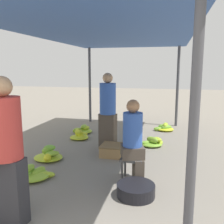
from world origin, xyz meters
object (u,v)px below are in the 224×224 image
object	(u,v)px
banana_pile_left_1	(32,174)
banana_pile_right_0	(153,143)
basin_black	(136,190)
banana_pile_left_0	(49,156)
banana_pile_left_2	(80,136)
banana_pile_right_1	(164,128)
shopper_walking_mid	(108,110)
crate_near	(113,150)
vendor_seated	(134,140)
banana_pile_left_3	(82,130)
stool	(132,161)
vendor_foreground	(6,150)

from	to	relation	value
banana_pile_left_1	banana_pile_right_0	bearing A→B (deg)	50.53
basin_black	banana_pile_left_0	bearing A→B (deg)	151.78
banana_pile_left_2	banana_pile_right_1	size ratio (longest dim) A/B	0.95
shopper_walking_mid	banana_pile_left_0	bearing A→B (deg)	-132.68
banana_pile_left_1	banana_pile_right_0	distance (m)	2.79
shopper_walking_mid	banana_pile_right_1	bearing A→B (deg)	57.54
crate_near	banana_pile_left_2	bearing A→B (deg)	137.66
shopper_walking_mid	vendor_seated	bearing A→B (deg)	-62.31
banana_pile_left_0	banana_pile_left_2	bearing A→B (deg)	87.03
vendor_seated	banana_pile_left_3	distance (m)	3.22
vendor_seated	banana_pile_right_0	world-z (taller)	vendor_seated
stool	crate_near	bearing A→B (deg)	117.84
banana_pile_right_0	banana_pile_right_1	world-z (taller)	banana_pile_right_0
basin_black	banana_pile_left_0	size ratio (longest dim) A/B	0.95
banana_pile_left_3	crate_near	bearing A→B (deg)	-51.66
banana_pile_left_1	crate_near	xyz separation A→B (m)	(1.03, 1.34, 0.05)
banana_pile_left_3	banana_pile_right_1	world-z (taller)	banana_pile_right_1
stool	basin_black	size ratio (longest dim) A/B	0.74
vendor_foreground	banana_pile_left_2	size ratio (longest dim) A/B	3.10
banana_pile_right_0	banana_pile_left_0	bearing A→B (deg)	-144.51
banana_pile_left_0	shopper_walking_mid	size ratio (longest dim) A/B	0.34
banana_pile_left_2	crate_near	world-z (taller)	banana_pile_left_2
vendor_foreground	shopper_walking_mid	distance (m)	2.95
stool	vendor_seated	size ratio (longest dim) A/B	0.30
banana_pile_right_1	banana_pile_left_3	bearing A→B (deg)	-160.46
banana_pile_left_2	banana_pile_right_1	xyz separation A→B (m)	(2.03, 1.34, 0.00)
vendor_foreground	basin_black	xyz separation A→B (m)	(1.30, 0.93, -0.78)
basin_black	banana_pile_left_2	distance (m)	3.05
banana_pile_left_2	crate_near	bearing A→B (deg)	-42.34
banana_pile_right_0	banana_pile_right_1	size ratio (longest dim) A/B	0.92
crate_near	banana_pile_left_3	bearing A→B (deg)	128.34
basin_black	banana_pile_left_2	bearing A→B (deg)	125.07
banana_pile_left_1	crate_near	size ratio (longest dim) A/B	1.39
banana_pile_right_1	banana_pile_left_2	bearing A→B (deg)	-146.47
basin_black	banana_pile_left_3	distance (m)	3.61
banana_pile_left_2	shopper_walking_mid	world-z (taller)	shopper_walking_mid
banana_pile_left_1	crate_near	bearing A→B (deg)	52.51
vendor_seated	banana_pile_left_0	distance (m)	1.89
stool	banana_pile_right_0	distance (m)	1.89
vendor_foreground	crate_near	world-z (taller)	vendor_foreground
banana_pile_right_1	crate_near	xyz separation A→B (m)	(-0.95, -2.32, 0.03)
banana_pile_left_0	banana_pile_right_0	bearing A→B (deg)	35.49
banana_pile_left_0	banana_pile_right_0	size ratio (longest dim) A/B	1.06
banana_pile_right_0	banana_pile_left_1	bearing A→B (deg)	-129.47
vendor_foreground	stool	bearing A→B (deg)	49.99
banana_pile_right_0	banana_pile_right_1	xyz separation A→B (m)	(0.21, 1.51, 0.00)
vendor_foreground	banana_pile_left_1	size ratio (longest dim) A/B	2.53
banana_pile_left_2	crate_near	xyz separation A→B (m)	(1.07, -0.98, 0.03)
vendor_seated	shopper_walking_mid	distance (m)	1.73
stool	banana_pile_left_3	size ratio (longest dim) A/B	0.74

